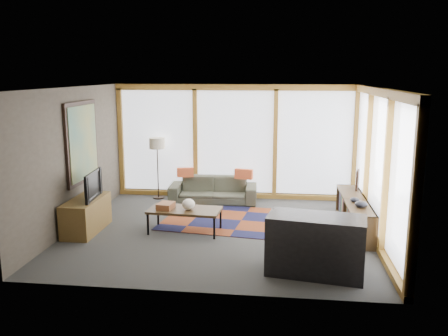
# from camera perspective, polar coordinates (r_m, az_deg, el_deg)

# --- Properties ---
(ground) EXTENTS (5.50, 5.50, 0.00)m
(ground) POSITION_cam_1_polar(r_m,az_deg,el_deg) (8.77, -0.32, -7.58)
(ground) COLOR #2B2A28
(ground) RESTS_ON ground
(room_envelope) EXTENTS (5.52, 5.02, 2.62)m
(room_envelope) POSITION_cam_1_polar(r_m,az_deg,el_deg) (8.90, 3.29, 2.91)
(room_envelope) COLOR #3F372E
(room_envelope) RESTS_ON ground
(rug) EXTENTS (3.20, 2.28, 0.01)m
(rug) POSITION_cam_1_polar(r_m,az_deg,el_deg) (9.34, 2.10, -6.34)
(rug) COLOR maroon
(rug) RESTS_ON ground
(sofa) EXTENTS (1.95, 0.82, 0.56)m
(sofa) POSITION_cam_1_polar(r_m,az_deg,el_deg) (10.60, -1.31, -2.64)
(sofa) COLOR #36372A
(sofa) RESTS_ON ground
(pillow_left) EXTENTS (0.39, 0.20, 0.21)m
(pillow_left) POSITION_cam_1_polar(r_m,az_deg,el_deg) (10.62, -4.68, -0.51)
(pillow_left) COLOR #DE5C30
(pillow_left) RESTS_ON sofa
(pillow_right) EXTENTS (0.41, 0.20, 0.22)m
(pillow_right) POSITION_cam_1_polar(r_m,az_deg,el_deg) (10.39, 2.39, -0.72)
(pillow_right) COLOR #DE5C30
(pillow_right) RESTS_ON sofa
(floor_lamp) EXTENTS (0.35, 0.35, 1.41)m
(floor_lamp) POSITION_cam_1_polar(r_m,az_deg,el_deg) (10.93, -7.98, -0.04)
(floor_lamp) COLOR black
(floor_lamp) RESTS_ON ground
(coffee_table) EXTENTS (1.33, 0.73, 0.43)m
(coffee_table) POSITION_cam_1_polar(r_m,az_deg,el_deg) (8.69, -4.72, -6.30)
(coffee_table) COLOR #302314
(coffee_table) RESTS_ON ground
(book_stack) EXTENTS (0.30, 0.36, 0.11)m
(book_stack) POSITION_cam_1_polar(r_m,az_deg,el_deg) (8.67, -7.02, -4.54)
(book_stack) COLOR brown
(book_stack) RESTS_ON coffee_table
(vase) EXTENTS (0.25, 0.25, 0.20)m
(vase) POSITION_cam_1_polar(r_m,az_deg,el_deg) (8.55, -4.29, -4.38)
(vase) COLOR white
(vase) RESTS_ON coffee_table
(bookshelf) EXTENTS (0.42, 2.29, 0.57)m
(bookshelf) POSITION_cam_1_polar(r_m,az_deg,el_deg) (9.13, 15.41, -5.34)
(bookshelf) COLOR #302314
(bookshelf) RESTS_ON ground
(bowl_a) EXTENTS (0.25, 0.25, 0.11)m
(bowl_a) POSITION_cam_1_polar(r_m,az_deg,el_deg) (8.51, 16.18, -4.21)
(bowl_a) COLOR black
(bowl_a) RESTS_ON bookshelf
(bowl_b) EXTENTS (0.18, 0.18, 0.08)m
(bowl_b) POSITION_cam_1_polar(r_m,az_deg,el_deg) (8.83, 15.44, -3.70)
(bowl_b) COLOR black
(bowl_b) RESTS_ON bookshelf
(shelf_picture) EXTENTS (0.11, 0.30, 0.39)m
(shelf_picture) POSITION_cam_1_polar(r_m,az_deg,el_deg) (9.76, 15.76, -1.37)
(shelf_picture) COLOR black
(shelf_picture) RESTS_ON bookshelf
(tv_console) EXTENTS (0.51, 1.22, 0.61)m
(tv_console) POSITION_cam_1_polar(r_m,az_deg,el_deg) (9.03, -16.24, -5.46)
(tv_console) COLOR brown
(tv_console) RESTS_ON ground
(television) EXTENTS (0.19, 0.88, 0.50)m
(television) POSITION_cam_1_polar(r_m,az_deg,el_deg) (8.88, -15.97, -2.02)
(television) COLOR black
(television) RESTS_ON tv_console
(bar_counter) EXTENTS (1.45, 0.85, 0.86)m
(bar_counter) POSITION_cam_1_polar(r_m,az_deg,el_deg) (6.98, 10.96, -9.10)
(bar_counter) COLOR black
(bar_counter) RESTS_ON ground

